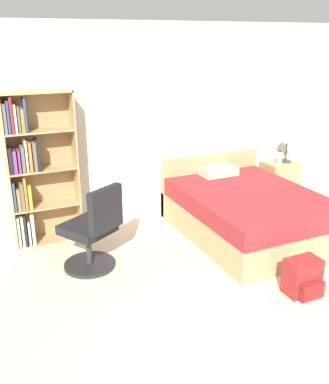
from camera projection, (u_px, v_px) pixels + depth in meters
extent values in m
plane|color=beige|center=(323.00, 352.00, 3.47)|extent=(14.00, 14.00, 0.00)
cube|color=silver|center=(161.00, 124.00, 5.79)|extent=(9.00, 0.06, 2.60)
cube|color=tan|center=(8.00, 174.00, 4.92)|extent=(0.02, 0.30, 1.84)
cube|color=tan|center=(76.00, 166.00, 5.22)|extent=(0.02, 0.30, 1.84)
cube|color=#A48256|center=(41.00, 167.00, 5.19)|extent=(0.81, 0.01, 1.84)
cube|color=tan|center=(50.00, 239.00, 5.38)|extent=(0.77, 0.29, 0.02)
cube|color=beige|center=(18.00, 230.00, 5.15)|extent=(0.03, 0.22, 0.38)
cube|color=beige|center=(22.00, 230.00, 5.16)|extent=(0.03, 0.21, 0.38)
cube|color=black|center=(25.00, 229.00, 5.15)|extent=(0.03, 0.18, 0.40)
cube|color=beige|center=(29.00, 233.00, 5.18)|extent=(0.03, 0.17, 0.30)
cube|color=beige|center=(32.00, 228.00, 5.19)|extent=(0.04, 0.17, 0.40)
cube|color=tan|center=(46.00, 205.00, 5.22)|extent=(0.77, 0.29, 0.02)
cube|color=navy|center=(14.00, 196.00, 4.98)|extent=(0.03, 0.19, 0.35)
cube|color=orange|center=(18.00, 199.00, 5.00)|extent=(0.03, 0.18, 0.27)
cube|color=#665B51|center=(22.00, 196.00, 5.01)|extent=(0.04, 0.18, 0.33)
cube|color=orange|center=(25.00, 193.00, 5.03)|extent=(0.03, 0.20, 0.39)
cube|color=gold|center=(29.00, 196.00, 5.05)|extent=(0.04, 0.18, 0.31)
cube|color=tan|center=(43.00, 169.00, 5.07)|extent=(0.77, 0.29, 0.02)
cube|color=black|center=(10.00, 160.00, 4.85)|extent=(0.04, 0.22, 0.31)
cube|color=#7A387F|center=(14.00, 161.00, 4.88)|extent=(0.04, 0.24, 0.27)
cube|color=#7A387F|center=(19.00, 161.00, 4.88)|extent=(0.02, 0.19, 0.27)
cube|color=#665B51|center=(22.00, 159.00, 4.89)|extent=(0.04, 0.21, 0.31)
cube|color=beige|center=(26.00, 155.00, 4.90)|extent=(0.02, 0.22, 0.37)
cube|color=orange|center=(30.00, 157.00, 4.91)|extent=(0.03, 0.18, 0.34)
cube|color=#665B51|center=(34.00, 155.00, 4.95)|extent=(0.04, 0.24, 0.35)
cube|color=black|center=(37.00, 154.00, 4.94)|extent=(0.03, 0.18, 0.38)
cube|color=tan|center=(39.00, 131.00, 4.91)|extent=(0.77, 0.29, 0.02)
cube|color=#665B51|center=(4.00, 118.00, 4.68)|extent=(0.03, 0.21, 0.33)
cube|color=navy|center=(7.00, 117.00, 4.68)|extent=(0.03, 0.18, 0.36)
cube|color=maroon|center=(11.00, 115.00, 4.70)|extent=(0.03, 0.21, 0.40)
cube|color=beige|center=(14.00, 118.00, 4.72)|extent=(0.03, 0.21, 0.32)
cube|color=#665B51|center=(18.00, 119.00, 4.75)|extent=(0.02, 0.22, 0.29)
cube|color=orange|center=(22.00, 120.00, 4.74)|extent=(0.03, 0.17, 0.27)
cube|color=navy|center=(24.00, 115.00, 4.75)|extent=(0.02, 0.19, 0.38)
cube|color=tan|center=(35.00, 92.00, 4.76)|extent=(0.81, 0.30, 0.02)
cube|color=tan|center=(248.00, 221.00, 5.49)|extent=(1.53, 2.02, 0.35)
cube|color=maroon|center=(249.00, 200.00, 5.39)|extent=(1.50, 1.98, 0.23)
cube|color=tan|center=(210.00, 182.00, 6.23)|extent=(1.53, 0.08, 0.83)
cube|color=beige|center=(218.00, 171.00, 5.97)|extent=(0.50, 0.30, 0.12)
cylinder|color=#232326|center=(90.00, 264.00, 4.76)|extent=(0.57, 0.57, 0.04)
cylinder|color=#333338|center=(89.00, 248.00, 4.69)|extent=(0.06, 0.06, 0.38)
cube|color=black|center=(87.00, 228.00, 4.61)|extent=(0.66, 0.66, 0.10)
cube|color=black|center=(106.00, 210.00, 4.36)|extent=(0.42, 0.29, 0.46)
cube|color=tan|center=(279.00, 181.00, 6.64)|extent=(0.51, 0.38, 0.60)
sphere|color=tan|center=(289.00, 177.00, 6.42)|extent=(0.02, 0.02, 0.02)
cylinder|color=#333333|center=(285.00, 161.00, 6.55)|extent=(0.18, 0.18, 0.02)
cylinder|color=#333333|center=(286.00, 151.00, 6.49)|extent=(0.02, 0.02, 0.30)
cone|color=silver|center=(288.00, 136.00, 6.41)|extent=(0.21, 0.21, 0.17)
cylinder|color=silver|center=(280.00, 158.00, 6.37)|extent=(0.08, 0.08, 0.20)
cylinder|color=#2D2D33|center=(280.00, 151.00, 6.33)|extent=(0.05, 0.05, 0.02)
cube|color=maroon|center=(302.00, 276.00, 4.22)|extent=(0.34, 0.22, 0.37)
cube|color=maroon|center=(312.00, 291.00, 4.12)|extent=(0.26, 0.08, 0.17)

